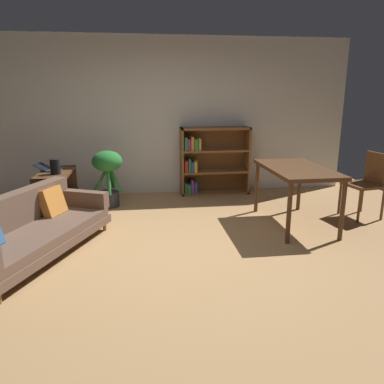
# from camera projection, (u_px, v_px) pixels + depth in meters

# --- Properties ---
(ground_plane) EXTENTS (8.16, 8.16, 0.00)m
(ground_plane) POSITION_uv_depth(u_px,v_px,m) (174.00, 251.00, 4.39)
(ground_plane) COLOR tan
(back_wall_panel) EXTENTS (6.80, 0.10, 2.70)m
(back_wall_panel) POSITION_uv_depth(u_px,v_px,m) (159.00, 117.00, 6.62)
(back_wall_panel) COLOR silver
(back_wall_panel) RESTS_ON ground_plane
(fabric_couch) EXTENTS (1.54, 2.17, 0.68)m
(fabric_couch) POSITION_uv_depth(u_px,v_px,m) (28.00, 229.00, 4.19)
(fabric_couch) COLOR olive
(fabric_couch) RESTS_ON ground_plane
(media_console) EXTENTS (0.46, 1.01, 0.62)m
(media_console) POSITION_uv_depth(u_px,v_px,m) (57.00, 192.00, 5.75)
(media_console) COLOR #56351E
(media_console) RESTS_ON ground_plane
(open_laptop) EXTENTS (0.42, 0.34, 0.11)m
(open_laptop) POSITION_uv_depth(u_px,v_px,m) (51.00, 169.00, 5.77)
(open_laptop) COLOR #333338
(open_laptop) RESTS_ON media_console
(desk_speaker) EXTENTS (0.14, 0.14, 0.22)m
(desk_speaker) POSITION_uv_depth(u_px,v_px,m) (55.00, 167.00, 5.49)
(desk_speaker) COLOR black
(desk_speaker) RESTS_ON media_console
(potted_floor_plant) EXTENTS (0.48, 0.54, 0.90)m
(potted_floor_plant) POSITION_uv_depth(u_px,v_px,m) (108.00, 171.00, 5.94)
(potted_floor_plant) COLOR #333338
(potted_floor_plant) RESTS_ON ground_plane
(dining_table) EXTENTS (0.78, 1.38, 0.80)m
(dining_table) POSITION_uv_depth(u_px,v_px,m) (297.00, 174.00, 5.08)
(dining_table) COLOR #56351E
(dining_table) RESTS_ON ground_plane
(dining_chair_near) EXTENTS (0.50, 0.51, 0.94)m
(dining_chair_near) POSITION_uv_depth(u_px,v_px,m) (368.00, 181.00, 5.46)
(dining_chair_near) COLOR brown
(dining_chair_near) RESTS_ON ground_plane
(bookshelf) EXTENTS (1.21, 0.35, 1.18)m
(bookshelf) POSITION_uv_depth(u_px,v_px,m) (210.00, 161.00, 6.75)
(bookshelf) COLOR brown
(bookshelf) RESTS_ON ground_plane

